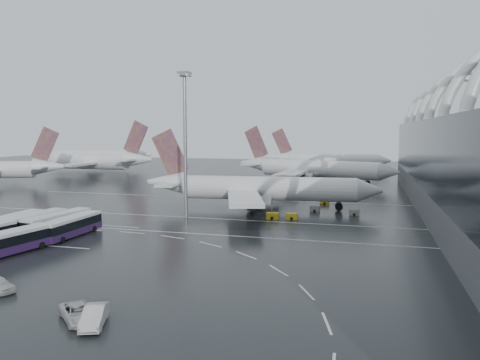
% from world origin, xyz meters
% --- Properties ---
extents(ground, '(420.00, 420.00, 0.00)m').
position_xyz_m(ground, '(0.00, 0.00, 0.00)').
color(ground, black).
rests_on(ground, ground).
extents(lane_marking_near, '(120.00, 0.25, 0.01)m').
position_xyz_m(lane_marking_near, '(0.00, -2.00, 0.01)').
color(lane_marking_near, silver).
rests_on(lane_marking_near, ground).
extents(lane_marking_mid, '(120.00, 0.25, 0.01)m').
position_xyz_m(lane_marking_mid, '(0.00, 12.00, 0.01)').
color(lane_marking_mid, silver).
rests_on(lane_marking_mid, ground).
extents(lane_marking_far, '(120.00, 0.25, 0.01)m').
position_xyz_m(lane_marking_far, '(0.00, 40.00, 0.01)').
color(lane_marking_far, silver).
rests_on(lane_marking_far, ground).
extents(bus_bay_line_south, '(28.00, 0.25, 0.01)m').
position_xyz_m(bus_bay_line_south, '(-24.00, -16.00, 0.01)').
color(bus_bay_line_south, silver).
rests_on(bus_bay_line_south, ground).
extents(bus_bay_line_north, '(28.00, 0.25, 0.01)m').
position_xyz_m(bus_bay_line_north, '(-24.00, 0.00, 0.01)').
color(bus_bay_line_north, silver).
rests_on(bus_bay_line_north, ground).
extents(airliner_main, '(53.79, 46.97, 18.21)m').
position_xyz_m(airliner_main, '(6.02, 26.17, 4.56)').
color(airliner_main, silver).
rests_on(airliner_main, ground).
extents(airliner_gate_b, '(55.42, 49.13, 19.52)m').
position_xyz_m(airliner_gate_b, '(11.94, 81.14, 4.89)').
color(airliner_gate_b, silver).
rests_on(airliner_gate_b, ground).
extents(airliner_gate_c, '(53.03, 48.45, 18.89)m').
position_xyz_m(airliner_gate_c, '(13.13, 130.91, 4.72)').
color(airliner_gate_c, silver).
rests_on(airliner_gate_c, ground).
extents(jet_remote_mid, '(49.79, 40.03, 21.78)m').
position_xyz_m(jet_remote_mid, '(-73.36, 87.58, 5.62)').
color(jet_remote_mid, silver).
rests_on(jet_remote_mid, ground).
extents(jet_remote_far, '(49.11, 39.90, 21.66)m').
position_xyz_m(jet_remote_far, '(-90.31, 116.83, 5.59)').
color(jet_remote_far, silver).
rests_on(jet_remote_far, ground).
extents(bus_row_near_a, '(3.02, 12.16, 2.99)m').
position_xyz_m(bus_row_near_a, '(-29.90, -8.32, 1.64)').
color(bus_row_near_a, '#221239').
rests_on(bus_row_near_a, ground).
extents(bus_row_near_b, '(4.41, 13.85, 3.35)m').
position_xyz_m(bus_row_near_b, '(-25.65, -8.85, 1.84)').
color(bus_row_near_b, '#221239').
rests_on(bus_row_near_b, ground).
extents(bus_row_near_c, '(4.80, 14.02, 3.38)m').
position_xyz_m(bus_row_near_c, '(-21.74, -7.37, 1.86)').
color(bus_row_near_c, '#221239').
rests_on(bus_row_near_c, ground).
extents(bus_row_near_d, '(3.42, 13.62, 3.34)m').
position_xyz_m(bus_row_near_d, '(-17.50, -9.59, 1.84)').
color(bus_row_near_d, '#221239').
rests_on(bus_row_near_d, ground).
extents(bus_row_far_c, '(5.55, 14.10, 3.39)m').
position_xyz_m(bus_row_far_c, '(-19.12, -21.98, 1.86)').
color(bus_row_far_c, '#221239').
rests_on(bus_row_far_c, ground).
extents(van_curve_a, '(5.92, 5.67, 1.56)m').
position_xyz_m(van_curve_a, '(4.35, -39.84, 0.78)').
color(van_curve_a, '#BCBCBC').
rests_on(van_curve_a, ground).
extents(van_curve_c, '(3.64, 5.61, 1.75)m').
position_xyz_m(van_curve_c, '(6.38, -40.36, 0.87)').
color(van_curve_c, '#BCBCBC').
rests_on(van_curve_c, ground).
extents(floodlight_mast, '(2.25, 2.25, 29.35)m').
position_xyz_m(floodlight_mast, '(-5.45, 11.76, 18.46)').
color(floodlight_mast, gray).
rests_on(floodlight_mast, ground).
extents(gse_cart_belly_a, '(2.21, 1.31, 1.21)m').
position_xyz_m(gse_cart_belly_a, '(15.81, 15.55, 0.60)').
color(gse_cart_belly_a, gold).
rests_on(gse_cart_belly_a, ground).
extents(gse_cart_belly_b, '(2.13, 1.26, 1.16)m').
position_xyz_m(gse_cart_belly_b, '(19.26, 25.72, 0.58)').
color(gse_cart_belly_b, slate).
rests_on(gse_cart_belly_b, ground).
extents(gse_cart_belly_c, '(2.41, 1.43, 1.32)m').
position_xyz_m(gse_cart_belly_c, '(11.99, 14.74, 0.66)').
color(gse_cart_belly_c, gold).
rests_on(gse_cart_belly_c, ground).
extents(gse_cart_belly_d, '(2.12, 1.25, 1.16)m').
position_xyz_m(gse_cart_belly_d, '(27.77, 23.49, 0.58)').
color(gse_cart_belly_d, slate).
rests_on(gse_cart_belly_d, ground).
extents(gse_cart_belly_e, '(2.21, 1.31, 1.21)m').
position_xyz_m(gse_cart_belly_e, '(20.47, 36.92, 0.60)').
color(gse_cart_belly_e, gold).
rests_on(gse_cart_belly_e, ground).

